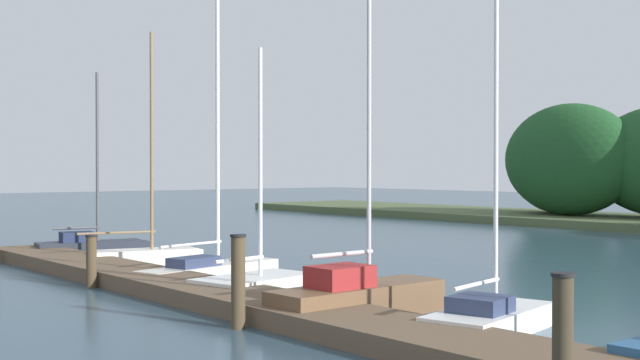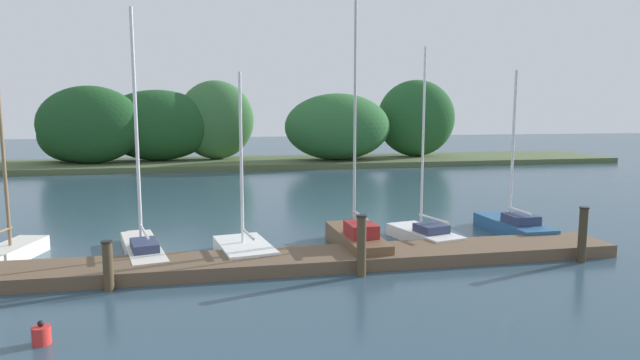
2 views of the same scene
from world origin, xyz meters
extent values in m
cube|color=brown|center=(0.00, 8.62, 0.17)|extent=(21.90, 1.80, 0.35)
cube|color=#4C5B38|center=(0.00, 36.01, 0.20)|extent=(63.60, 8.00, 0.40)
ellipsoid|color=#1E4C23|center=(-11.14, 37.29, 2.39)|extent=(4.68, 4.25, 3.99)
ellipsoid|color=#235628|center=(16.14, 36.80, 3.59)|extent=(6.74, 3.79, 6.38)
ellipsoid|color=#1E4C23|center=(-4.81, 37.08, 3.11)|extent=(8.58, 4.48, 5.42)
ellipsoid|color=#2D6633|center=(8.89, 34.83, 2.98)|extent=(8.31, 5.26, 5.16)
ellipsoid|color=#1E4C23|center=(-9.37, 35.64, 3.22)|extent=(7.44, 3.86, 5.63)
ellipsoid|color=#386B38|center=(-0.40, 37.42, 3.50)|extent=(5.95, 3.43, 6.20)
cube|color=silver|center=(-6.41, 10.60, 0.23)|extent=(1.54, 3.04, 0.45)
cube|color=silver|center=(-6.13, 11.87, 0.20)|extent=(0.66, 0.82, 0.39)
cylinder|color=#7F6647|center=(-6.37, 10.81, 3.54)|extent=(0.10, 0.10, 6.17)
cube|color=silver|center=(-2.71, 10.46, 0.18)|extent=(1.84, 4.20, 0.36)
cube|color=silver|center=(-3.14, 12.26, 0.16)|extent=(0.73, 1.11, 0.30)
cube|color=#2D3856|center=(-2.60, 9.97, 0.48)|extent=(0.96, 1.35, 0.23)
cylinder|color=silver|center=(-2.78, 10.76, 3.77)|extent=(0.10, 0.10, 6.82)
cylinder|color=silver|center=(-2.58, 9.89, 0.90)|extent=(0.53, 1.97, 0.07)
cube|color=white|center=(0.21, 9.80, 0.21)|extent=(1.81, 2.81, 0.42)
cube|color=white|center=(0.01, 10.95, 0.19)|extent=(0.86, 0.77, 0.36)
cylinder|color=silver|center=(0.18, 9.99, 2.89)|extent=(0.09, 0.09, 4.94)
cylinder|color=silver|center=(0.28, 9.38, 0.82)|extent=(0.31, 1.37, 0.08)
cube|color=brown|center=(3.59, 9.79, 0.30)|extent=(1.18, 3.68, 0.60)
cube|color=brown|center=(3.54, 11.43, 0.27)|extent=(0.61, 0.93, 0.51)
cube|color=maroon|center=(3.61, 9.33, 0.79)|extent=(0.83, 1.12, 0.39)
cylinder|color=#B7B7BC|center=(3.58, 10.06, 4.33)|extent=(0.08, 0.08, 7.46)
cylinder|color=#B7B7BC|center=(3.60, 9.39, 1.20)|extent=(0.13, 1.49, 0.08)
cube|color=white|center=(6.08, 10.49, 0.20)|extent=(1.77, 3.02, 0.40)
cube|color=white|center=(5.79, 11.73, 0.18)|extent=(0.78, 0.83, 0.34)
cube|color=#2D3856|center=(6.16, 10.14, 0.54)|extent=(1.04, 1.02, 0.26)
cylinder|color=silver|center=(6.03, 10.70, 3.34)|extent=(0.08, 0.08, 5.87)
cylinder|color=silver|center=(6.19, 10.02, 0.87)|extent=(0.42, 1.51, 0.07)
cube|color=#285684|center=(9.57, 10.98, 0.23)|extent=(1.27, 3.40, 0.46)
cube|color=#285684|center=(9.55, 12.51, 0.21)|extent=(0.69, 0.86, 0.39)
cube|color=#2D3856|center=(9.58, 10.56, 0.62)|extent=(0.93, 1.03, 0.30)
cylinder|color=silver|center=(9.57, 11.24, 3.05)|extent=(0.10, 0.10, 5.17)
cylinder|color=silver|center=(9.58, 10.64, 0.88)|extent=(0.10, 1.34, 0.09)
cylinder|color=#4C3D28|center=(-3.13, 7.57, 0.59)|extent=(0.24, 0.24, 1.18)
cylinder|color=black|center=(-3.13, 7.57, 1.20)|extent=(0.27, 0.27, 0.04)
cylinder|color=#4C3D28|center=(3.09, 7.48, 0.79)|extent=(0.24, 0.24, 1.57)
cylinder|color=black|center=(3.09, 7.48, 1.59)|extent=(0.28, 0.28, 0.04)
cylinder|color=#3D3323|center=(9.56, 7.47, 0.77)|extent=(0.23, 0.23, 1.55)
cylinder|color=black|center=(9.56, 7.47, 1.57)|extent=(0.27, 0.27, 0.04)
cylinder|color=red|center=(-3.79, 4.75, 0.17)|extent=(0.33, 0.33, 0.34)
sphere|color=black|center=(-3.79, 4.75, 0.40)|extent=(0.12, 0.12, 0.12)
camera|label=1|loc=(14.91, -0.36, 2.73)|focal=46.47mm
camera|label=2|loc=(-0.57, -5.34, 4.29)|focal=29.64mm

